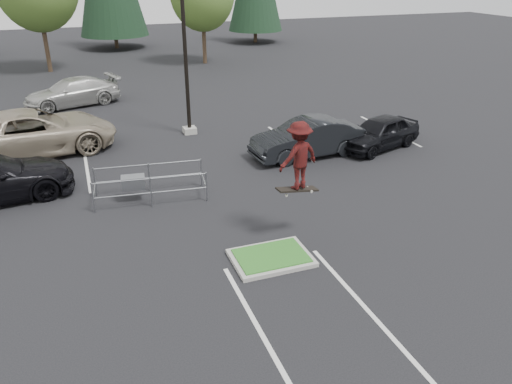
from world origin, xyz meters
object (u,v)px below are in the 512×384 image
object	(u,v)px
car_r_charc	(307,138)
car_far_silver	(73,92)
car_r_black	(380,132)
light_pole	(184,37)
cart_corral	(137,182)
skateboarder	(298,156)
car_l_tan	(32,133)

from	to	relation	value
car_r_charc	car_far_silver	bearing A→B (deg)	-147.22
car_r_charc	car_r_black	distance (m)	3.51
light_pole	cart_corral	size ratio (longest dim) A/B	2.55
skateboarder	car_r_charc	world-z (taller)	skateboarder
light_pole	car_r_charc	xyz separation A→B (m)	(4.00, -4.82, -3.76)
car_l_tan	car_r_black	bearing A→B (deg)	-116.80
cart_corral	skateboarder	xyz separation A→B (m)	(4.13, -4.24, 1.93)
light_pole	car_r_black	bearing A→B (deg)	-33.69
skateboarder	car_r_charc	size ratio (longest dim) A/B	0.45
car_r_black	car_far_silver	world-z (taller)	car_far_silver
cart_corral	skateboarder	world-z (taller)	skateboarder
car_far_silver	car_r_black	bearing A→B (deg)	29.34
skateboarder	car_r_charc	xyz separation A→B (m)	(3.30, 6.18, -1.81)
car_l_tan	car_r_charc	world-z (taller)	car_l_tan
car_l_tan	car_r_black	world-z (taller)	car_l_tan
car_r_charc	car_far_silver	distance (m)	15.23
car_l_tan	car_far_silver	size ratio (longest dim) A/B	1.29
light_pole	car_r_charc	distance (m)	7.30
cart_corral	car_r_charc	size ratio (longest dim) A/B	0.82
skateboarder	car_r_charc	distance (m)	7.24
skateboarder	car_l_tan	distance (m)	13.12
car_r_charc	car_far_silver	size ratio (longest dim) A/B	0.90
car_r_black	car_l_tan	bearing A→B (deg)	-125.74
cart_corral	car_l_tan	xyz separation A→B (m)	(-3.57, 6.26, 0.28)
car_l_tan	car_far_silver	world-z (taller)	car_l_tan
car_far_silver	light_pole	bearing A→B (deg)	18.41
car_far_silver	skateboarder	bearing A→B (deg)	1.38
light_pole	car_far_silver	xyz separation A→B (m)	(-5.09, 7.41, -3.78)
car_r_charc	car_far_silver	xyz separation A→B (m)	(-9.09, 12.22, -0.02)
light_pole	skateboarder	world-z (taller)	light_pole
light_pole	cart_corral	xyz separation A→B (m)	(-3.43, -6.76, -3.88)
car_l_tan	car_r_black	size ratio (longest dim) A/B	1.64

